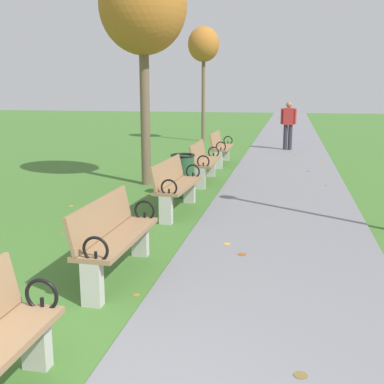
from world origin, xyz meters
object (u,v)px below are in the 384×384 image
at_px(park_bench_2, 114,236).
at_px(trash_bin, 183,175).
at_px(park_bench_3, 176,185).
at_px(park_bench_5, 221,147).
at_px(park_bench_4, 204,161).
at_px(tree_1, 143,7).
at_px(pedestrian_walking, 288,123).
at_px(tree_2, 204,46).

xyz_separation_m(park_bench_2, trash_bin, (-0.15, 4.20, -0.06)).
relative_size(park_bench_3, park_bench_5, 1.01).
bearing_deg(park_bench_3, park_bench_5, 90.00).
relative_size(park_bench_2, park_bench_5, 1.00).
xyz_separation_m(park_bench_4, park_bench_5, (-0.00, 2.67, 0.00)).
relative_size(park_bench_2, tree_1, 0.34).
xyz_separation_m(park_bench_2, park_bench_4, (-0.00, 5.72, 0.00)).
relative_size(pedestrian_walking, trash_bin, 1.93).
bearing_deg(tree_1, pedestrian_walking, 65.72).
height_order(park_bench_4, tree_1, tree_1).
bearing_deg(park_bench_3, park_bench_2, -90.00).
bearing_deg(trash_bin, tree_1, 135.63).
height_order(park_bench_2, tree_1, tree_1).
bearing_deg(park_bench_3, tree_1, 118.04).
distance_m(park_bench_5, pedestrian_walking, 4.01).
height_order(park_bench_3, trash_bin, park_bench_3).
bearing_deg(trash_bin, park_bench_4, 84.45).
height_order(park_bench_5, pedestrian_walking, pedestrian_walking).
xyz_separation_m(park_bench_5, trash_bin, (-0.15, -4.18, -0.06)).
bearing_deg(park_bench_4, park_bench_5, 90.00).
bearing_deg(tree_2, park_bench_3, -82.22).
xyz_separation_m(park_bench_5, tree_2, (-1.53, 5.82, 3.19)).
height_order(park_bench_2, pedestrian_walking, pedestrian_walking).
relative_size(park_bench_3, tree_2, 0.37).
bearing_deg(park_bench_2, pedestrian_walking, 81.37).
relative_size(park_bench_2, tree_2, 0.36).
bearing_deg(park_bench_3, trash_bin, 96.82).
distance_m(pedestrian_walking, trash_bin, 8.00).
bearing_deg(tree_1, park_bench_5, 68.98).
distance_m(park_bench_2, tree_2, 14.64).
bearing_deg(park_bench_2, park_bench_4, 90.00).
relative_size(park_bench_5, trash_bin, 1.91).
xyz_separation_m(park_bench_3, pedestrian_walking, (1.81, 8.97, 0.44)).
distance_m(park_bench_2, pedestrian_walking, 12.08).
distance_m(park_bench_5, trash_bin, 4.19).
height_order(park_bench_4, park_bench_5, same).
bearing_deg(pedestrian_walking, park_bench_2, -98.63).
bearing_deg(park_bench_5, tree_2, 104.78).
bearing_deg(park_bench_4, park_bench_3, -90.00).
distance_m(park_bench_3, park_bench_5, 5.42).
distance_m(tree_2, trash_bin, 10.61).
distance_m(park_bench_5, tree_2, 6.81).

